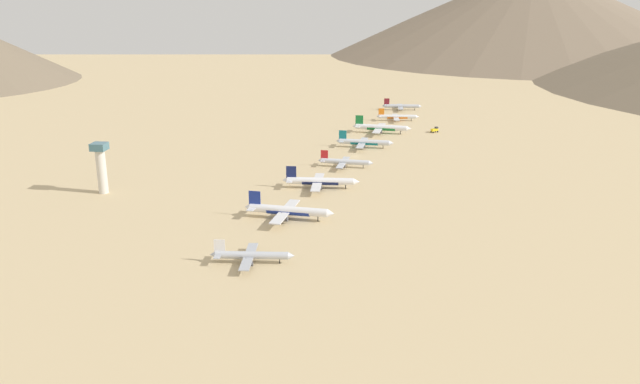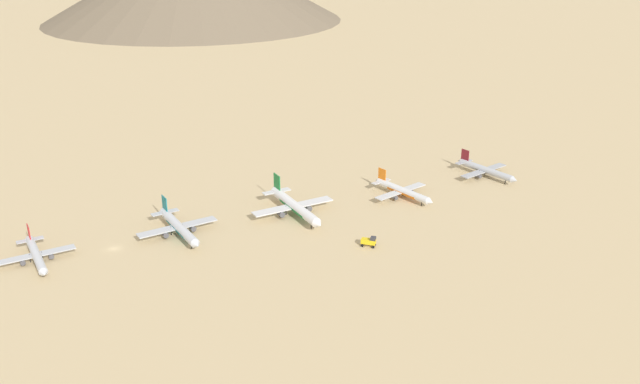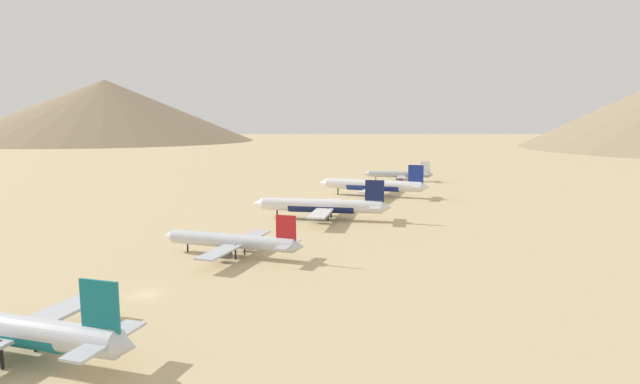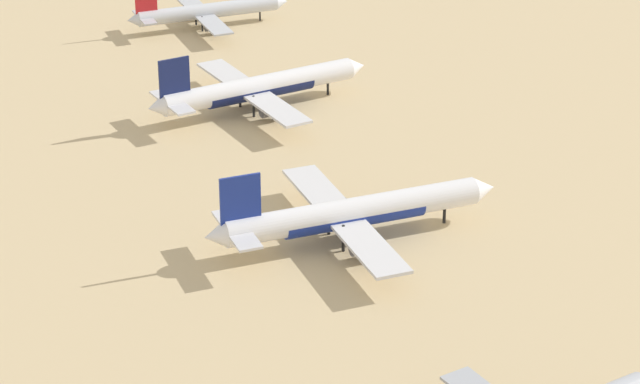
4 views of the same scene
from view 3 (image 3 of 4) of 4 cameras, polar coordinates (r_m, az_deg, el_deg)
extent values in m
plane|color=tan|center=(88.69, -18.84, -10.72)|extent=(2008.26, 2008.26, 0.00)
cylinder|color=#B2B7C1|center=(237.26, 8.73, 1.98)|extent=(27.36, 5.09, 2.87)
cone|color=#B2B7C1|center=(237.65, 5.15, 2.05)|extent=(2.64, 3.00, 2.82)
cone|color=#B2B7C1|center=(237.79, 12.27, 1.90)|extent=(2.32, 2.75, 2.59)
cube|color=white|center=(237.30, 11.63, 2.72)|extent=(4.17, 0.60, 5.29)
cube|color=#A4A8B2|center=(237.62, 11.72, 1.98)|extent=(3.15, 9.24, 0.27)
cube|color=#A4A8B2|center=(237.32, 9.00, 1.85)|extent=(5.87, 25.93, 0.34)
cylinder|color=#4C4C54|center=(232.92, 8.85, 1.48)|extent=(3.31, 1.99, 1.74)
cylinder|color=#4C4C54|center=(241.94, 8.84, 1.72)|extent=(3.31, 1.99, 1.74)
cylinder|color=black|center=(237.62, 6.22, 1.61)|extent=(0.33, 0.33, 2.89)
cylinder|color=black|center=(235.51, 9.18, 1.50)|extent=(0.33, 0.33, 2.89)
cylinder|color=black|center=(239.42, 9.17, 1.60)|extent=(0.33, 0.33, 2.89)
cylinder|color=white|center=(189.02, 5.91, 0.78)|extent=(35.53, 7.40, 3.73)
cone|color=white|center=(194.29, 0.38, 1.02)|extent=(3.50, 3.96, 3.65)
cone|color=white|center=(185.63, 11.64, 0.53)|extent=(3.08, 3.62, 3.36)
cube|color=navy|center=(185.61, 10.59, 1.91)|extent=(5.40, 0.90, 6.87)
cube|color=silver|center=(185.99, 10.74, 0.68)|extent=(4.35, 12.04, 0.35)
cube|color=silver|center=(188.78, 6.34, 0.57)|extent=(8.36, 33.70, 0.44)
cylinder|color=#4C4C54|center=(183.45, 5.69, -0.07)|extent=(4.33, 2.68, 2.26)
cylinder|color=#4C4C54|center=(194.82, 6.50, 0.40)|extent=(4.33, 2.68, 2.26)
cylinder|color=black|center=(192.81, 2.01, 0.29)|extent=(0.43, 0.43, 3.75)
cylinder|color=black|center=(186.31, 6.45, -0.03)|extent=(0.43, 0.43, 3.75)
cylinder|color=black|center=(191.25, 6.79, 0.17)|extent=(0.43, 0.43, 3.75)
cylinder|color=navy|center=(189.06, 5.91, 0.70)|extent=(19.72, 5.74, 3.74)
cylinder|color=white|center=(144.25, 0.15, -1.50)|extent=(34.07, 5.08, 3.58)
cone|color=white|center=(148.69, -6.87, -1.27)|extent=(3.17, 3.64, 3.51)
cone|color=white|center=(142.11, 7.42, -1.71)|extent=(2.78, 3.34, 3.22)
cube|color=#141E51|center=(141.68, 6.09, 0.00)|extent=(5.20, 0.56, 6.60)
cube|color=silver|center=(142.23, 6.29, -1.54)|extent=(3.51, 11.44, 0.34)
cube|color=silver|center=(144.11, 0.70, -1.76)|extent=(6.13, 32.24, 0.42)
cylinder|color=#4C4C54|center=(138.99, -0.01, -2.67)|extent=(4.05, 2.34, 2.17)
cylinder|color=#4C4C54|center=(149.95, 0.79, -1.88)|extent=(4.05, 2.34, 2.17)
cylinder|color=black|center=(147.48, -4.79, -2.17)|extent=(0.41, 0.41, 3.60)
cylinder|color=black|center=(141.84, 0.91, -2.55)|extent=(0.41, 0.41, 3.60)
cylinder|color=black|center=(146.60, 1.23, -2.20)|extent=(0.41, 0.41, 3.60)
cylinder|color=#141E51|center=(144.29, 0.15, -1.61)|extent=(18.81, 4.41, 3.59)
cylinder|color=silver|center=(107.25, -9.80, -5.37)|extent=(27.71, 5.39, 2.91)
cone|color=silver|center=(114.97, -16.43, -4.68)|extent=(2.70, 3.06, 2.85)
cone|color=silver|center=(101.23, -2.32, -6.06)|extent=(2.37, 2.80, 2.62)
cube|color=red|center=(101.45, -3.80, -4.07)|extent=(4.22, 0.65, 5.36)
cube|color=#B6BBC5|center=(101.98, -3.54, -5.80)|extent=(3.27, 9.37, 0.28)
cube|color=#B6BBC5|center=(106.84, -9.25, -5.69)|extent=(6.17, 26.27, 0.34)
cylinder|color=#4C4C54|center=(103.48, -10.72, -6.78)|extent=(3.36, 2.04, 1.76)
cylinder|color=#4C4C54|center=(111.33, -8.42, -5.67)|extent=(3.36, 2.04, 1.76)
cylinder|color=black|center=(112.88, -14.50, -5.75)|extent=(0.34, 0.34, 2.92)
cylinder|color=black|center=(105.09, -9.37, -6.62)|extent=(0.34, 0.34, 2.92)
cylinder|color=black|center=(108.51, -8.38, -6.13)|extent=(0.34, 0.34, 2.92)
cylinder|color=silver|center=(72.50, -31.81, -12.67)|extent=(32.05, 5.35, 3.37)
cone|color=silver|center=(61.30, -20.67, -15.71)|extent=(2.66, 3.18, 3.03)
cube|color=#14727F|center=(61.77, -23.25, -11.74)|extent=(4.88, 0.61, 6.20)
cube|color=#B6BBC5|center=(62.72, -22.68, -14.93)|extent=(3.49, 10.79, 0.32)
cube|color=#B6BBC5|center=(71.75, -31.05, -13.33)|extent=(6.30, 30.34, 0.40)
cylinder|color=#4C4C54|center=(76.03, -28.32, -12.93)|extent=(3.84, 2.27, 2.04)
cylinder|color=black|center=(70.25, -31.89, -15.11)|extent=(0.39, 0.39, 3.38)
cylinder|color=black|center=(73.08, -29.11, -14.01)|extent=(0.39, 0.39, 3.38)
cylinder|color=#14727F|center=(72.59, -31.79, -12.86)|extent=(17.72, 4.46, 3.37)
cone|color=#8C775B|center=(733.66, -22.70, 8.36)|extent=(381.36, 381.36, 79.41)
camera|label=1|loc=(463.37, 4.51, 16.71)|focal=36.37mm
camera|label=2|loc=(312.87, -51.69, 20.79)|focal=38.88mm
camera|label=4|loc=(331.50, 23.08, 16.82)|focal=74.67mm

